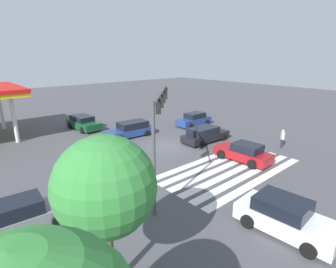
{
  "coord_description": "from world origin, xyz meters",
  "views": [
    {
      "loc": [
        -14.94,
        -17.0,
        7.92
      ],
      "look_at": [
        0.0,
        0.0,
        1.14
      ],
      "focal_mm": 28.0,
      "sensor_mm": 36.0,
      "label": 1
    }
  ],
  "objects_px": {
    "car_4": "(285,217)",
    "pedestrian": "(282,138)",
    "car_2": "(83,123)",
    "car_5": "(194,120)",
    "car_0": "(244,153)",
    "car_6": "(205,135)",
    "tree_corner_b": "(105,187)",
    "car_1": "(130,129)",
    "traffic_signal_mast": "(160,115)",
    "car_3": "(21,216)"
  },
  "relations": [
    {
      "from": "car_1",
      "to": "tree_corner_b",
      "type": "height_order",
      "value": "tree_corner_b"
    },
    {
      "from": "car_2",
      "to": "car_5",
      "type": "distance_m",
      "value": 12.68
    },
    {
      "from": "car_1",
      "to": "car_4",
      "type": "height_order",
      "value": "car_4"
    },
    {
      "from": "car_4",
      "to": "tree_corner_b",
      "type": "distance_m",
      "value": 8.64
    },
    {
      "from": "car_3",
      "to": "car_4",
      "type": "relative_size",
      "value": 1.02
    },
    {
      "from": "pedestrian",
      "to": "car_1",
      "type": "bearing_deg",
      "value": -11.33
    },
    {
      "from": "car_1",
      "to": "car_4",
      "type": "relative_size",
      "value": 1.1
    },
    {
      "from": "car_4",
      "to": "car_6",
      "type": "xyz_separation_m",
      "value": [
        7.41,
        11.32,
        -0.06
      ]
    },
    {
      "from": "car_3",
      "to": "car_4",
      "type": "height_order",
      "value": "car_4"
    },
    {
      "from": "traffic_signal_mast",
      "to": "pedestrian",
      "type": "distance_m",
      "value": 13.26
    },
    {
      "from": "car_1",
      "to": "tree_corner_b",
      "type": "distance_m",
      "value": 18.58
    },
    {
      "from": "car_3",
      "to": "pedestrian",
      "type": "xyz_separation_m",
      "value": [
        20.4,
        -2.63,
        0.21
      ]
    },
    {
      "from": "car_0",
      "to": "car_6",
      "type": "height_order",
      "value": "car_6"
    },
    {
      "from": "car_2",
      "to": "car_6",
      "type": "height_order",
      "value": "car_2"
    },
    {
      "from": "traffic_signal_mast",
      "to": "car_6",
      "type": "xyz_separation_m",
      "value": [
        8.83,
        3.98,
        -3.89
      ]
    },
    {
      "from": "car_1",
      "to": "car_3",
      "type": "distance_m",
      "value": 15.33
    },
    {
      "from": "tree_corner_b",
      "to": "car_5",
      "type": "bearing_deg",
      "value": 36.08
    },
    {
      "from": "car_2",
      "to": "car_6",
      "type": "distance_m",
      "value": 13.77
    },
    {
      "from": "tree_corner_b",
      "to": "car_4",
      "type": "bearing_deg",
      "value": -18.71
    },
    {
      "from": "car_0",
      "to": "tree_corner_b",
      "type": "xyz_separation_m",
      "value": [
        -13.64,
        -3.57,
        3.28
      ]
    },
    {
      "from": "traffic_signal_mast",
      "to": "car_4",
      "type": "xyz_separation_m",
      "value": [
        1.42,
        -7.34,
        -3.83
      ]
    },
    {
      "from": "pedestrian",
      "to": "traffic_signal_mast",
      "type": "bearing_deg",
      "value": 36.23
    },
    {
      "from": "car_3",
      "to": "pedestrian",
      "type": "distance_m",
      "value": 20.57
    },
    {
      "from": "car_6",
      "to": "car_2",
      "type": "bearing_deg",
      "value": 121.23
    },
    {
      "from": "car_1",
      "to": "car_3",
      "type": "bearing_deg",
      "value": 39.84
    },
    {
      "from": "car_2",
      "to": "car_5",
      "type": "xyz_separation_m",
      "value": [
        10.53,
        -7.05,
        -0.03
      ]
    },
    {
      "from": "car_2",
      "to": "car_5",
      "type": "bearing_deg",
      "value": 52.89
    },
    {
      "from": "car_0",
      "to": "tree_corner_b",
      "type": "relative_size",
      "value": 0.79
    },
    {
      "from": "car_6",
      "to": "pedestrian",
      "type": "distance_m",
      "value": 6.88
    },
    {
      "from": "traffic_signal_mast",
      "to": "tree_corner_b",
      "type": "relative_size",
      "value": 1.06
    },
    {
      "from": "tree_corner_b",
      "to": "car_0",
      "type": "bearing_deg",
      "value": 14.66
    },
    {
      "from": "car_3",
      "to": "tree_corner_b",
      "type": "relative_size",
      "value": 0.82
    },
    {
      "from": "car_4",
      "to": "pedestrian",
      "type": "distance_m",
      "value": 12.52
    },
    {
      "from": "car_0",
      "to": "car_2",
      "type": "distance_m",
      "value": 17.98
    },
    {
      "from": "car_5",
      "to": "car_6",
      "type": "xyz_separation_m",
      "value": [
        -3.73,
        -4.92,
        0.01
      ]
    },
    {
      "from": "traffic_signal_mast",
      "to": "car_5",
      "type": "distance_m",
      "value": 15.88
    },
    {
      "from": "traffic_signal_mast",
      "to": "car_4",
      "type": "height_order",
      "value": "traffic_signal_mast"
    },
    {
      "from": "traffic_signal_mast",
      "to": "car_0",
      "type": "height_order",
      "value": "traffic_signal_mast"
    },
    {
      "from": "car_5",
      "to": "traffic_signal_mast",
      "type": "bearing_deg",
      "value": 35.07
    },
    {
      "from": "car_0",
      "to": "pedestrian",
      "type": "xyz_separation_m",
      "value": [
        5.17,
        -0.55,
        0.26
      ]
    },
    {
      "from": "car_4",
      "to": "car_5",
      "type": "distance_m",
      "value": 19.69
    },
    {
      "from": "car_0",
      "to": "car_4",
      "type": "relative_size",
      "value": 0.99
    },
    {
      "from": "car_0",
      "to": "car_5",
      "type": "xyz_separation_m",
      "value": [
        5.1,
        10.09,
        0.02
      ]
    },
    {
      "from": "car_1",
      "to": "tree_corner_b",
      "type": "bearing_deg",
      "value": 57.2
    },
    {
      "from": "car_0",
      "to": "car_3",
      "type": "bearing_deg",
      "value": 80.78
    },
    {
      "from": "car_5",
      "to": "car_6",
      "type": "bearing_deg",
      "value": 52.57
    },
    {
      "from": "traffic_signal_mast",
      "to": "tree_corner_b",
      "type": "height_order",
      "value": "traffic_signal_mast"
    },
    {
      "from": "car_0",
      "to": "car_1",
      "type": "relative_size",
      "value": 0.89
    },
    {
      "from": "car_3",
      "to": "car_6",
      "type": "relative_size",
      "value": 0.93
    },
    {
      "from": "car_0",
      "to": "pedestrian",
      "type": "distance_m",
      "value": 5.2
    }
  ]
}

